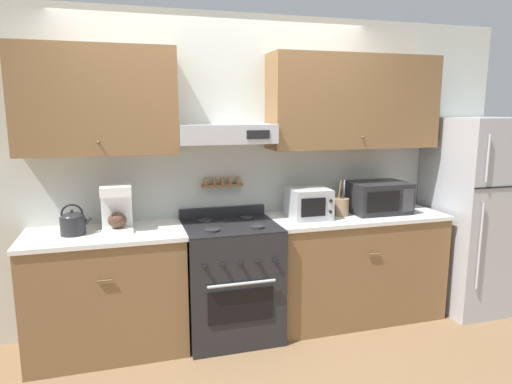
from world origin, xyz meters
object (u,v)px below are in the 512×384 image
utensil_crock (341,206)px  toaster_oven (308,203)px  microwave (378,197)px  stove_range (231,280)px  coffee_maker (117,208)px  refrigerator (477,214)px  tea_kettle (73,223)px

utensil_crock → toaster_oven: 0.30m
microwave → stove_range: bearing=-177.9°
utensil_crock → microwave: bearing=2.9°
microwave → coffee_maker: bearing=179.8°
refrigerator → utensil_crock: refrigerator is taller
refrigerator → coffee_maker: bearing=178.1°
refrigerator → tea_kettle: size_ratio=7.70×
utensil_crock → toaster_oven: (-0.30, -0.00, 0.04)m
refrigerator → coffee_maker: refrigerator is taller
stove_range → toaster_oven: bearing=2.5°
tea_kettle → stove_range: bearing=-1.5°
refrigerator → toaster_oven: size_ratio=5.23×
toaster_oven → stove_range: bearing=-177.5°
refrigerator → tea_kettle: (-3.42, 0.08, 0.14)m
stove_range → utensil_crock: bearing=1.8°
coffee_maker → microwave: coffee_maker is taller
coffee_maker → utensil_crock: (1.80, -0.03, -0.09)m
stove_range → microwave: 1.44m
coffee_maker → microwave: bearing=-0.2°
toaster_oven → microwave: bearing=1.7°
refrigerator → stove_range: bearing=178.8°
refrigerator → toaster_oven: 1.63m
tea_kettle → microwave: (2.46, 0.02, 0.05)m
stove_range → microwave: microwave is taller
microwave → utensil_crock: size_ratio=1.63×
tea_kettle → microwave: 2.46m
refrigerator → utensil_crock: size_ratio=5.73×
microwave → tea_kettle: bearing=-179.6°
stove_range → coffee_maker: 1.05m
tea_kettle → coffee_maker: size_ratio=0.66×
tea_kettle → utensil_crock: size_ratio=0.74×
stove_range → utensil_crock: 1.10m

